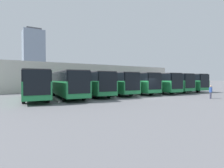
# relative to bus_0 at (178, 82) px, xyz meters

# --- Properties ---
(ground_plane) EXTENTS (600.00, 600.00, 0.00)m
(ground_plane) POSITION_rel_bus_0_xyz_m (13.20, 5.68, -1.84)
(ground_plane) COLOR slate
(bus_0) EXTENTS (3.70, 11.86, 3.30)m
(bus_0) POSITION_rel_bus_0_xyz_m (0.00, 0.00, 0.00)
(bus_0) COLOR #238447
(bus_0) RESTS_ON ground_plane
(curb_divider_0) EXTENTS (0.76, 5.10, 0.15)m
(curb_divider_0) POSITION_rel_bus_0_xyz_m (1.88, 1.72, -1.76)
(curb_divider_0) COLOR #9E9E99
(curb_divider_0) RESTS_ON ground_plane
(bus_1) EXTENTS (3.70, 11.86, 3.30)m
(bus_1) POSITION_rel_bus_0_xyz_m (3.77, -0.22, 0.00)
(bus_1) COLOR #238447
(bus_1) RESTS_ON ground_plane
(curb_divider_1) EXTENTS (0.76, 5.10, 0.15)m
(curb_divider_1) POSITION_rel_bus_0_xyz_m (5.66, 1.51, -1.76)
(curb_divider_1) COLOR #9E9E99
(curb_divider_1) RESTS_ON ground_plane
(bus_2) EXTENTS (3.70, 11.86, 3.30)m
(bus_2) POSITION_rel_bus_0_xyz_m (7.54, 0.26, 0.00)
(bus_2) COLOR #238447
(bus_2) RESTS_ON ground_plane
(curb_divider_2) EXTENTS (0.76, 5.10, 0.15)m
(curb_divider_2) POSITION_rel_bus_0_xyz_m (9.43, 1.98, -1.76)
(curb_divider_2) COLOR #9E9E99
(curb_divider_2) RESTS_ON ground_plane
(bus_3) EXTENTS (3.70, 11.86, 3.30)m
(bus_3) POSITION_rel_bus_0_xyz_m (11.31, -0.47, 0.00)
(bus_3) COLOR #238447
(bus_3) RESTS_ON ground_plane
(curb_divider_3) EXTENTS (0.76, 5.10, 0.15)m
(curb_divider_3) POSITION_rel_bus_0_xyz_m (13.20, 1.26, -1.76)
(curb_divider_3) COLOR #9E9E99
(curb_divider_3) RESTS_ON ground_plane
(bus_4) EXTENTS (3.70, 11.86, 3.30)m
(bus_4) POSITION_rel_bus_0_xyz_m (15.09, -0.65, 0.00)
(bus_4) COLOR #238447
(bus_4) RESTS_ON ground_plane
(curb_divider_4) EXTENTS (0.76, 5.10, 0.15)m
(curb_divider_4) POSITION_rel_bus_0_xyz_m (16.97, 1.08, -1.76)
(curb_divider_4) COLOR #9E9E99
(curb_divider_4) RESTS_ON ground_plane
(bus_5) EXTENTS (3.70, 11.86, 3.30)m
(bus_5) POSITION_rel_bus_0_xyz_m (18.86, -0.40, 0.00)
(bus_5) COLOR #238447
(bus_5) RESTS_ON ground_plane
(curb_divider_5) EXTENTS (0.76, 5.10, 0.15)m
(curb_divider_5) POSITION_rel_bus_0_xyz_m (20.74, 1.33, -1.76)
(curb_divider_5) COLOR #9E9E99
(curb_divider_5) RESTS_ON ground_plane
(bus_6) EXTENTS (3.70, 11.86, 3.30)m
(bus_6) POSITION_rel_bus_0_xyz_m (22.63, 0.47, 0.00)
(bus_6) COLOR #238447
(bus_6) RESTS_ON ground_plane
(curb_divider_6) EXTENTS (0.76, 5.10, 0.15)m
(curb_divider_6) POSITION_rel_bus_0_xyz_m (24.51, 2.19, -1.76)
(curb_divider_6) COLOR #9E9E99
(curb_divider_6) RESTS_ON ground_plane
(bus_7) EXTENTS (3.70, 11.86, 3.30)m
(bus_7) POSITION_rel_bus_0_xyz_m (26.40, 0.14, 0.00)
(bus_7) COLOR #238447
(bus_7) RESTS_ON ground_plane
(pedestrian) EXTENTS (0.46, 0.46, 1.60)m
(pedestrian) POSITION_rel_bus_0_xyz_m (8.20, 10.81, -0.98)
(pedestrian) COLOR #38384C
(pedestrian) RESTS_ON ground_plane
(station_building) EXTENTS (42.25, 16.63, 5.45)m
(station_building) POSITION_rel_bus_0_xyz_m (13.20, -17.04, 0.91)
(station_building) COLOR beige
(station_building) RESTS_ON ground_plane
(office_tower) EXTENTS (21.97, 21.97, 59.09)m
(office_tower) POSITION_rel_bus_0_xyz_m (-1.26, -192.64, 27.11)
(office_tower) COLOR #7F8EA3
(office_tower) RESTS_ON ground_plane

